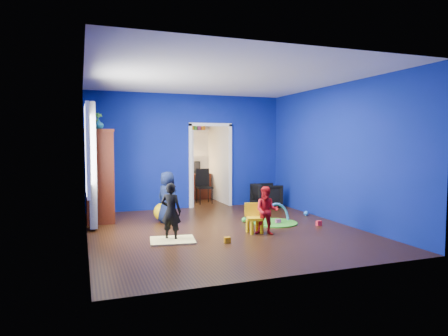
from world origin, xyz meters
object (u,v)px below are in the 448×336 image
object	(u,v)px
vase	(99,124)
crt_tv	(101,173)
kid_chair	(255,220)
tv_armoire	(99,175)
study_desk	(195,186)
play_mat	(275,223)
folding_chair	(204,187)
child_navy	(167,197)
hopper_ball	(163,212)
armchair	(266,195)
toddler_red	(267,211)
child_black	(171,211)

from	to	relation	value
vase	crt_tv	world-z (taller)	vase
kid_chair	tv_armoire	bearing A→B (deg)	156.54
tv_armoire	kid_chair	world-z (taller)	tv_armoire
tv_armoire	vase	bearing A→B (deg)	-90.00
vase	kid_chair	distance (m)	3.76
crt_tv	vase	bearing A→B (deg)	-97.59
tv_armoire	study_desk	size ratio (longest dim) A/B	2.23
play_mat	folding_chair	world-z (taller)	folding_chair
vase	study_desk	bearing A→B (deg)	44.15
child_navy	kid_chair	distance (m)	1.99
hopper_ball	armchair	bearing A→B (deg)	17.50
toddler_red	vase	world-z (taller)	vase
vase	tv_armoire	distance (m)	1.12
folding_chair	armchair	bearing A→B (deg)	-39.00
armchair	tv_armoire	distance (m)	4.24
vase	folding_chair	size ratio (longest dim) A/B	0.22
child_black	tv_armoire	bearing A→B (deg)	-28.87
child_black	vase	size ratio (longest dim) A/B	4.84
hopper_ball	study_desk	world-z (taller)	study_desk
vase	study_desk	size ratio (longest dim) A/B	0.23
crt_tv	tv_armoire	bearing A→B (deg)	180.00
vase	folding_chair	world-z (taller)	vase
armchair	study_desk	xyz separation A→B (m)	(-1.36, 2.06, 0.07)
study_desk	toddler_red	bearing A→B (deg)	-89.95
hopper_ball	kid_chair	size ratio (longest dim) A/B	0.79
kid_chair	folding_chair	size ratio (longest dim) A/B	0.54
armchair	folding_chair	distance (m)	1.75
hopper_ball	study_desk	bearing A→B (deg)	62.59
child_navy	toddler_red	distance (m)	2.22
play_mat	study_desk	world-z (taller)	study_desk
vase	hopper_ball	world-z (taller)	vase
play_mat	folding_chair	distance (m)	3.16
hopper_ball	play_mat	size ratio (longest dim) A/B	0.43
armchair	play_mat	xyz separation A→B (m)	(-0.75, -1.96, -0.29)
tv_armoire	crt_tv	distance (m)	0.06
child_black	toddler_red	bearing A→B (deg)	-151.45
study_desk	folding_chair	bearing A→B (deg)	-90.00
tv_armoire	kid_chair	bearing A→B (deg)	-39.93
crt_tv	folding_chair	size ratio (longest dim) A/B	0.76
child_navy	play_mat	xyz separation A→B (m)	(2.10, -0.80, -0.53)
child_navy	toddler_red	xyz separation A→B (m)	(1.50, -1.64, -0.10)
crt_tv	kid_chair	size ratio (longest dim) A/B	1.40
child_black	crt_tv	world-z (taller)	crt_tv
kid_chair	play_mat	distance (m)	1.02
armchair	vase	xyz separation A→B (m)	(-4.17, -0.67, 1.76)
child_black	kid_chair	distance (m)	1.60
kid_chair	child_navy	bearing A→B (deg)	149.62
child_navy	hopper_ball	world-z (taller)	child_navy
tv_armoire	toddler_red	bearing A→B (deg)	-40.81
armchair	play_mat	distance (m)	2.12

